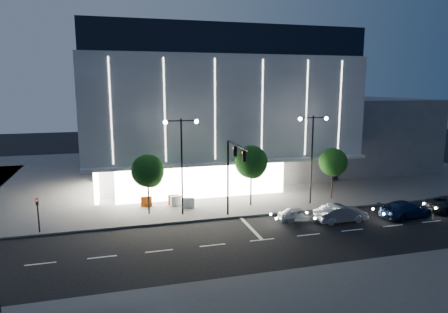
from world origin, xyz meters
name	(u,v)px	position (x,y,z in m)	size (l,w,h in m)	color
ground	(232,236)	(0.00, 0.00, 0.00)	(160.00, 160.00, 0.00)	black
sidewalk_museum	(218,170)	(5.00, 24.00, 0.07)	(70.00, 40.00, 0.15)	#474747
sidewalk_near	(381,303)	(5.00, -12.00, 0.07)	(70.00, 10.00, 0.15)	#474747
museum	(206,106)	(2.98, 22.31, 9.27)	(30.00, 25.80, 18.00)	#4C4C51
annex_building	(351,131)	(26.00, 24.00, 5.00)	(16.00, 20.00, 10.00)	#4C4C51
traffic_mast	(233,166)	(1.00, 3.34, 5.03)	(0.33, 5.89, 7.07)	black
street_lamp_west	(182,152)	(-3.00, 6.00, 5.96)	(3.16, 0.36, 9.00)	black
street_lamp_east	(312,146)	(10.00, 6.00, 5.96)	(3.16, 0.36, 9.00)	black
ped_signal_far	(38,212)	(-15.00, 4.50, 1.89)	(0.22, 0.24, 3.00)	black
tree_left	(148,173)	(-5.97, 7.02, 4.03)	(3.02, 3.02, 5.72)	black
tree_mid	(251,164)	(4.03, 7.02, 4.33)	(3.25, 3.25, 6.15)	black
tree_right	(333,164)	(13.03, 7.02, 3.88)	(2.91, 2.91, 5.51)	black
car_lead	(298,215)	(6.60, 1.74, 0.61)	(1.44, 3.59, 1.22)	#B4B6BD
car_second	(341,213)	(10.18, 0.63, 0.77)	(1.63, 4.66, 1.54)	#A9ABB1
car_third	(406,209)	(16.54, 0.12, 0.76)	(2.12, 5.21, 1.51)	#14254B
barrier_a	(146,201)	(-6.05, 9.30, 0.65)	(1.10, 0.25, 1.00)	#FF530E
barrier_b	(189,203)	(-2.09, 7.76, 0.65)	(1.10, 0.25, 1.00)	white
barrier_c	(174,200)	(-3.38, 9.24, 0.65)	(1.10, 0.25, 1.00)	#D74C0B
barrier_d	(176,201)	(-3.21, 8.73, 0.65)	(1.10, 0.25, 1.00)	silver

